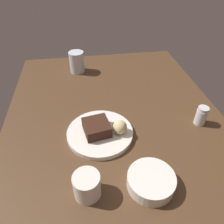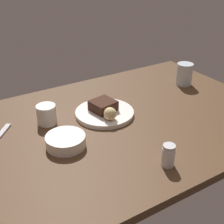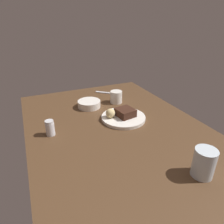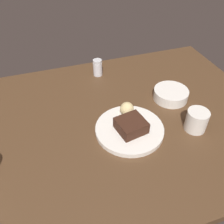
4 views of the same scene
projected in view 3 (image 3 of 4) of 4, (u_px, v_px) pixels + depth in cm
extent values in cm
cube|color=#4C331E|center=(116.00, 129.00, 101.47)|extent=(120.00, 84.00, 3.00)
cylinder|color=white|center=(123.00, 118.00, 107.21)|extent=(23.16, 23.16, 1.68)
cube|color=#381E14|center=(125.00, 112.00, 106.35)|extent=(10.28, 9.97, 4.01)
sphere|color=#DBC184|center=(110.00, 113.00, 104.46)|extent=(4.87, 4.87, 4.87)
cylinder|color=silver|center=(50.00, 129.00, 92.40)|extent=(4.06, 4.06, 6.14)
cylinder|color=silver|center=(49.00, 122.00, 90.79)|extent=(3.86, 3.86, 1.20)
cylinder|color=silver|center=(204.00, 163.00, 68.27)|extent=(7.47, 7.47, 10.43)
cylinder|color=white|center=(89.00, 104.00, 120.53)|extent=(13.37, 13.37, 3.97)
cylinder|color=silver|center=(116.00, 97.00, 125.92)|extent=(7.29, 7.29, 7.43)
cube|color=silver|center=(106.00, 93.00, 141.99)|extent=(10.87, 12.77, 0.70)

